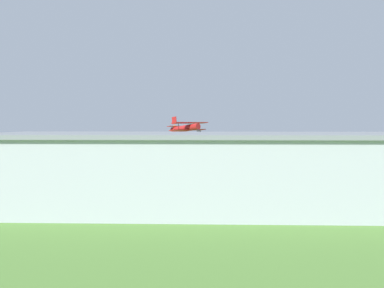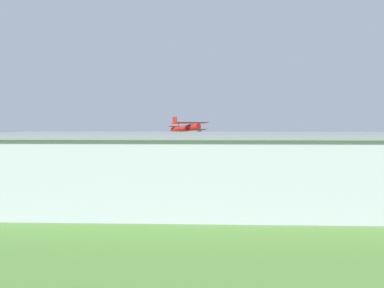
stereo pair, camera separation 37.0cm
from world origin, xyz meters
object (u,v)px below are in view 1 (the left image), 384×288
at_px(hangar, 211,170).
at_px(person_walking_on_apron, 93,173).
at_px(person_near_hangar_door, 363,173).
at_px(windsock, 176,130).
at_px(person_by_parked_cars, 336,172).
at_px(biplane, 186,128).
at_px(car_grey, 56,176).

distance_m(hangar, person_walking_on_apron, 21.59).
height_order(person_near_hangar_door, windsock, windsock).
bearing_deg(hangar, person_by_parked_cars, -133.95).
bearing_deg(person_walking_on_apron, biplane, -122.13).
bearing_deg(biplane, windsock, -67.61).
bearing_deg(car_grey, windsock, -116.62).
relative_size(car_grey, person_by_parked_cars, 2.60).
xyz_separation_m(biplane, person_by_parked_cars, (-20.41, 15.90, -5.59)).
bearing_deg(person_by_parked_cars, car_grey, 7.13).
xyz_separation_m(person_by_parked_cars, person_near_hangar_door, (-3.16, 0.80, 0.05)).
relative_size(person_walking_on_apron, windsock, 0.25).
distance_m(hangar, biplane, 33.65).
xyz_separation_m(hangar, windsock, (5.78, -38.49, 2.80)).
bearing_deg(person_by_parked_cars, person_near_hangar_door, 165.80).
bearing_deg(person_walking_on_apron, hangar, 133.50).
relative_size(car_grey, person_near_hangar_door, 2.45).
xyz_separation_m(hangar, person_near_hangar_door, (-19.92, -16.60, -2.35)).
xyz_separation_m(biplane, person_near_hangar_door, (-23.56, 16.70, -5.54)).
bearing_deg(windsock, person_near_hangar_door, 139.57).
bearing_deg(person_by_parked_cars, hangar, 46.05).
bearing_deg(biplane, person_near_hangar_door, 144.67).
bearing_deg(car_grey, person_by_parked_cars, -172.87).
xyz_separation_m(car_grey, person_by_parked_cars, (-35.34, -4.42, -0.01)).
height_order(person_by_parked_cars, person_near_hangar_door, person_near_hangar_door).
bearing_deg(person_walking_on_apron, car_grey, 34.37).
relative_size(person_near_hangar_door, windsock, 0.25).
relative_size(person_walking_on_apron, person_by_parked_cars, 1.06).
relative_size(car_grey, person_walking_on_apron, 2.46).
height_order(person_walking_on_apron, person_near_hangar_door, person_near_hangar_door).
relative_size(hangar, car_grey, 9.19).
height_order(biplane, car_grey, biplane).
xyz_separation_m(biplane, car_grey, (14.93, 20.32, -5.58)).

